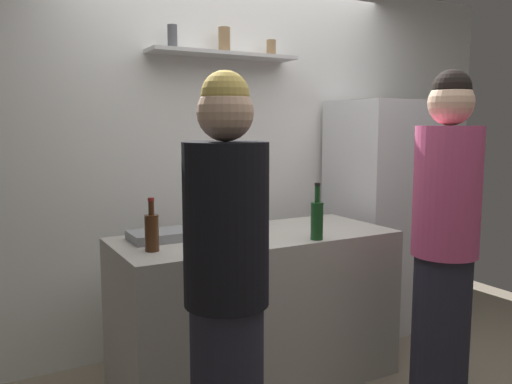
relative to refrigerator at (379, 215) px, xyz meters
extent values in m
cube|color=white|center=(-1.03, 0.40, 0.45)|extent=(4.80, 0.10, 2.60)
cube|color=silver|center=(-1.18, 0.24, 1.14)|extent=(1.03, 0.22, 0.02)
cylinder|color=#4C4C51|center=(-1.54, 0.24, 1.23)|extent=(0.06, 0.06, 0.15)
cylinder|color=olive|center=(-1.18, 0.24, 1.23)|extent=(0.08, 0.08, 0.16)
cylinder|color=olive|center=(-0.82, 0.24, 1.21)|extent=(0.07, 0.07, 0.11)
cube|color=white|center=(0.00, 0.00, 0.00)|extent=(0.63, 0.62, 1.71)
cylinder|color=#99999E|center=(0.17, -0.33, 0.09)|extent=(0.02, 0.02, 0.45)
cube|color=#B7B2A8|center=(-1.27, -0.35, -0.41)|extent=(1.64, 0.70, 0.90)
cube|color=gray|center=(-1.80, -0.22, 0.07)|extent=(0.34, 0.24, 0.05)
cylinder|color=#B2B2B7|center=(-1.45, -0.54, 0.11)|extent=(0.11, 0.11, 0.13)
cylinder|color=silver|center=(-1.45, -0.54, 0.17)|extent=(0.01, 0.01, 0.18)
cylinder|color=silver|center=(-1.44, -0.54, 0.16)|extent=(0.01, 0.03, 0.15)
cylinder|color=silver|center=(-1.45, -0.54, 0.17)|extent=(0.01, 0.01, 0.18)
cylinder|color=silver|center=(-1.45, -0.52, 0.17)|extent=(0.01, 0.01, 0.17)
cylinder|color=silver|center=(-1.45, -0.54, 0.16)|extent=(0.02, 0.02, 0.16)
cylinder|color=#472814|center=(-1.92, -0.44, 0.14)|extent=(0.07, 0.07, 0.19)
cylinder|color=#472814|center=(-1.92, -0.44, 0.26)|extent=(0.03, 0.03, 0.07)
cylinder|color=maroon|center=(-1.92, -0.44, 0.31)|extent=(0.03, 0.03, 0.02)
cylinder|color=#19471E|center=(-1.04, -0.63, 0.15)|extent=(0.07, 0.07, 0.21)
cylinder|color=#19471E|center=(-1.04, -0.63, 0.30)|extent=(0.03, 0.03, 0.09)
cylinder|color=black|center=(-1.04, -0.63, 0.35)|extent=(0.03, 0.03, 0.02)
cylinder|color=silver|center=(-1.40, -0.11, 0.15)|extent=(0.08, 0.08, 0.21)
cylinder|color=silver|center=(-1.40, -0.11, 0.27)|extent=(0.04, 0.04, 0.03)
cylinder|color=blue|center=(-1.40, -0.11, 0.29)|extent=(0.05, 0.05, 0.02)
cylinder|color=black|center=(-1.84, -1.13, 0.29)|extent=(0.34, 0.34, 0.65)
sphere|color=#D8AD8C|center=(-1.84, -1.13, 0.72)|extent=(0.22, 0.22, 0.22)
sphere|color=#D8B759|center=(-1.84, -1.13, 0.79)|extent=(0.19, 0.19, 0.19)
cylinder|color=#262633|center=(-0.56, -1.10, -0.43)|extent=(0.30, 0.30, 0.85)
cylinder|color=#D14C7F|center=(-0.56, -1.10, 0.34)|extent=(0.34, 0.34, 0.68)
sphere|color=#D8AD8C|center=(-0.56, -1.10, 0.79)|extent=(0.23, 0.23, 0.23)
sphere|color=black|center=(-0.56, -1.10, 0.86)|extent=(0.20, 0.20, 0.20)
camera|label=1|loc=(-2.73, -2.95, 0.68)|focal=36.60mm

